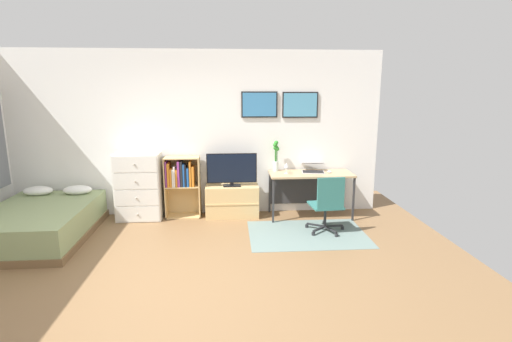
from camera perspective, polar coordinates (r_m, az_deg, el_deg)
ground_plane at (r=4.48m, az=-10.86°, el=-15.69°), size 7.20×7.20×0.00m
wall_back_with_posters at (r=6.43m, az=-8.70°, el=5.53°), size 6.12×0.09×2.70m
area_rug at (r=5.72m, az=7.65°, el=-9.25°), size 1.70×1.20×0.01m
bed at (r=6.25m, az=-29.52°, el=-6.66°), size 1.39×1.97×0.58m
dresser at (r=6.45m, az=-17.01°, el=-2.19°), size 0.71×0.46×1.09m
bookshelf at (r=6.37m, az=-11.07°, el=-1.43°), size 0.57×0.30×1.00m
tv_stand at (r=6.37m, az=-3.57°, el=-4.48°), size 0.87×0.41×0.52m
television at (r=6.22m, az=-3.63°, el=0.16°), size 0.81×0.16×0.54m
desk at (r=6.40m, az=7.97°, el=-1.29°), size 1.35×0.60×0.74m
office_chair at (r=5.67m, az=10.63°, el=-4.70°), size 0.57×0.58×0.86m
laptop at (r=6.40m, az=8.45°, el=0.48°), size 0.41×0.44×0.16m
computer_mouse at (r=6.36m, az=10.87°, el=-0.10°), size 0.06×0.10×0.03m
bamboo_vase at (r=6.36m, az=2.99°, el=2.39°), size 0.10×0.09×0.51m
wine_glass at (r=6.17m, az=4.55°, el=0.83°), size 0.07×0.07×0.18m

